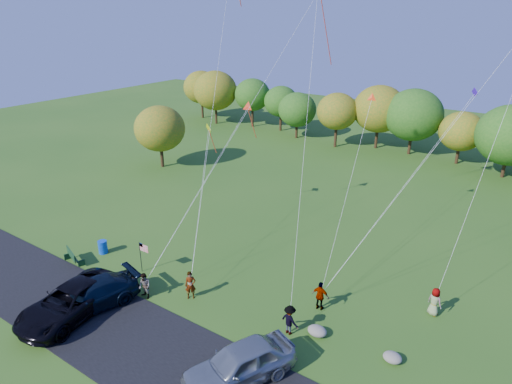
# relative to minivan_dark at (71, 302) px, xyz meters

# --- Properties ---
(ground) EXTENTS (140.00, 140.00, 0.00)m
(ground) POSITION_rel_minivan_dark_xyz_m (6.58, 4.47, -0.97)
(ground) COLOR #2C5919
(ground) RESTS_ON ground
(asphalt_lane) EXTENTS (44.00, 6.00, 0.06)m
(asphalt_lane) POSITION_rel_minivan_dark_xyz_m (6.58, 0.47, -0.94)
(asphalt_lane) COLOR black
(asphalt_lane) RESTS_ON ground
(treeline) EXTENTS (75.49, 27.50, 7.80)m
(treeline) POSITION_rel_minivan_dark_xyz_m (6.89, 40.33, 3.59)
(treeline) COLOR #3D2716
(treeline) RESTS_ON ground
(minivan_dark) EXTENTS (3.82, 6.87, 1.82)m
(minivan_dark) POSITION_rel_minivan_dark_xyz_m (0.00, 0.00, 0.00)
(minivan_dark) COLOR black
(minivan_dark) RESTS_ON asphalt_lane
(minivan_navy) EXTENTS (3.77, 6.26, 1.70)m
(minivan_navy) POSITION_rel_minivan_dark_xyz_m (0.36, 1.05, -0.06)
(minivan_navy) COLOR black
(minivan_navy) RESTS_ON asphalt_lane
(minivan_silver) EXTENTS (4.33, 6.05, 1.91)m
(minivan_silver) POSITION_rel_minivan_dark_xyz_m (11.05, 1.52, 0.05)
(minivan_silver) COLOR #959C9F
(minivan_silver) RESTS_ON asphalt_lane
(flyer_a) EXTENTS (0.79, 0.77, 1.83)m
(flyer_a) POSITION_rel_minivan_dark_xyz_m (4.50, 5.28, -0.05)
(flyer_a) COLOR #4C4C59
(flyer_a) RESTS_ON ground
(flyer_b) EXTENTS (0.93, 0.77, 1.71)m
(flyer_b) POSITION_rel_minivan_dark_xyz_m (2.17, 3.67, -0.12)
(flyer_b) COLOR #4C4C59
(flyer_b) RESTS_ON ground
(flyer_c) EXTENTS (1.24, 0.86, 1.76)m
(flyer_c) POSITION_rel_minivan_dark_xyz_m (11.24, 5.88, -0.09)
(flyer_c) COLOR #4C4C59
(flyer_c) RESTS_ON ground
(flyer_d) EXTENTS (1.11, 0.52, 1.85)m
(flyer_d) POSITION_rel_minivan_dark_xyz_m (11.61, 8.79, -0.05)
(flyer_d) COLOR #4C4C59
(flyer_d) RESTS_ON ground
(flyer_e) EXTENTS (1.00, 0.81, 1.76)m
(flyer_e) POSITION_rel_minivan_dark_xyz_m (17.32, 12.12, -0.09)
(flyer_e) COLOR #4C4C59
(flyer_e) RESTS_ON ground
(park_bench) EXTENTS (1.85, 0.91, 1.06)m
(park_bench) POSITION_rel_minivan_dark_xyz_m (-5.18, 3.66, -0.40)
(park_bench) COLOR #153A1D
(park_bench) RESTS_ON ground
(trash_barrel) EXTENTS (0.65, 0.65, 0.98)m
(trash_barrel) POSITION_rel_minivan_dark_xyz_m (-4.63, 5.81, -0.48)
(trash_barrel) COLOR blue
(trash_barrel) RESTS_ON ground
(flag_assembly) EXTENTS (0.83, 0.54, 2.24)m
(flag_assembly) POSITION_rel_minivan_dark_xyz_m (-0.11, 5.66, 0.69)
(flag_assembly) COLOR black
(flag_assembly) RESTS_ON ground
(boulder_near) EXTENTS (1.10, 0.86, 0.55)m
(boulder_near) POSITION_rel_minivan_dark_xyz_m (12.58, 6.60, -0.70)
(boulder_near) COLOR #9E948A
(boulder_near) RESTS_ON ground
(boulder_far) EXTENTS (0.97, 0.81, 0.51)m
(boulder_far) POSITION_rel_minivan_dark_xyz_m (16.67, 6.97, -0.72)
(boulder_far) COLOR slate
(boulder_far) RESTS_ON ground
(kites_aloft) EXTENTS (22.65, 9.06, 15.97)m
(kites_aloft) POSITION_rel_minivan_dark_xyz_m (7.37, 18.66, 15.97)
(kites_aloft) COLOR #FD271C
(kites_aloft) RESTS_ON ground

